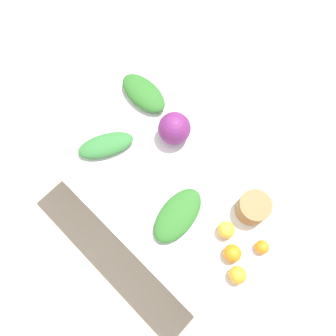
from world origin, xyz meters
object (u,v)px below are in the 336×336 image
object	(u,v)px
cabbage_purple	(174,128)
greens_bunch_dandelion	(106,145)
orange_2	(226,230)
orange_0	(232,253)
orange_3	(262,247)
greens_bunch_chard	(143,93)
greens_bunch_beet_tops	(178,215)
orange_1	(238,275)
paper_bag	(253,208)

from	to	relation	value
cabbage_purple	greens_bunch_dandelion	size ratio (longest dim) A/B	0.58
orange_2	orange_0	bearing A→B (deg)	145.07
orange_0	orange_3	distance (m)	0.14
greens_bunch_dandelion	greens_bunch_chard	size ratio (longest dim) A/B	0.96
greens_bunch_chard	orange_3	xyz separation A→B (m)	(-0.96, 0.19, -0.01)
orange_0	greens_bunch_beet_tops	bearing A→B (deg)	8.19
orange_2	orange_1	bearing A→B (deg)	144.69
paper_bag	orange_1	bearing A→B (deg)	116.92
orange_1	cabbage_purple	bearing A→B (deg)	-24.55
cabbage_purple	greens_bunch_chard	world-z (taller)	cabbage_purple
greens_bunch_dandelion	greens_bunch_beet_tops	bearing A→B (deg)	179.16
paper_bag	orange_3	size ratio (longest dim) A/B	2.33
orange_1	greens_bunch_chard	bearing A→B (deg)	-20.83
paper_bag	orange_1	size ratio (longest dim) A/B	1.89
greens_bunch_beet_tops	orange_1	distance (m)	0.37
greens_bunch_beet_tops	greens_bunch_dandelion	distance (m)	0.51
cabbage_purple	greens_bunch_beet_tops	size ratio (longest dim) A/B	0.55
cabbage_purple	greens_bunch_chard	bearing A→B (deg)	-11.07
orange_1	orange_3	size ratio (longest dim) A/B	1.23
cabbage_purple	greens_bunch_chard	size ratio (longest dim) A/B	0.56
orange_0	orange_1	xyz separation A→B (m)	(-0.08, 0.06, -0.00)
greens_bunch_beet_tops	orange_2	size ratio (longest dim) A/B	3.71
orange_1	greens_bunch_beet_tops	bearing A→B (deg)	-1.91
cabbage_purple	paper_bag	xyz separation A→B (m)	(-0.54, 0.03, -0.03)
paper_bag	greens_bunch_dandelion	world-z (taller)	paper_bag
greens_bunch_dandelion	greens_bunch_chard	world-z (taller)	greens_bunch_chard
orange_3	orange_1	bearing A→B (deg)	88.84
greens_bunch_dandelion	orange_2	bearing A→B (deg)	-172.35
orange_2	orange_3	bearing A→B (deg)	-161.71
paper_bag	cabbage_purple	bearing A→B (deg)	-3.43
greens_bunch_dandelion	orange_1	distance (m)	0.88
orange_1	orange_2	size ratio (longest dim) A/B	0.97
paper_bag	orange_0	world-z (taller)	paper_bag
orange_2	cabbage_purple	bearing A→B (deg)	-20.63
cabbage_purple	greens_bunch_beet_tops	distance (m)	0.43
greens_bunch_beet_tops	orange_0	size ratio (longest dim) A/B	3.68
orange_3	cabbage_purple	bearing A→B (deg)	-11.47
cabbage_purple	paper_bag	world-z (taller)	cabbage_purple
greens_bunch_chard	orange_0	world-z (taller)	orange_0
cabbage_purple	greens_bunch_dandelion	bearing A→B (deg)	55.09
orange_1	orange_2	world-z (taller)	orange_2
greens_bunch_chard	orange_1	world-z (taller)	orange_1
cabbage_purple	greens_bunch_chard	xyz separation A→B (m)	(0.28, -0.05, -0.04)
paper_bag	greens_bunch_beet_tops	size ratio (longest dim) A/B	0.50
orange_0	greens_bunch_chard	bearing A→B (deg)	-19.34
orange_0	orange_1	size ratio (longest dim) A/B	1.04
greens_bunch_dandelion	orange_3	world-z (taller)	same
paper_bag	orange_3	distance (m)	0.18
greens_bunch_chard	orange_3	world-z (taller)	greens_bunch_chard
cabbage_purple	greens_bunch_chard	distance (m)	0.29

